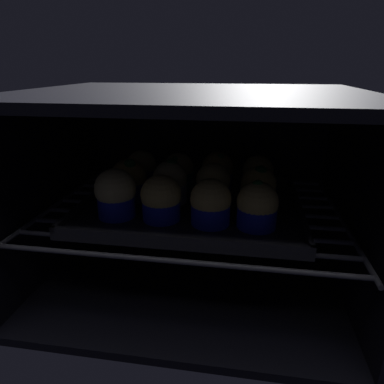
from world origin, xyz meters
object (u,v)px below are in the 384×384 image
(baking_tray, at_px, (192,205))
(muffin_row0_col2, at_px, (211,204))
(muffin_row1_col1, at_px, (170,183))
(muffin_row2_col3, at_px, (258,175))
(muffin_row0_col0, at_px, (116,194))
(muffin_row1_col3, at_px, (258,188))
(muffin_row1_col2, at_px, (213,185))
(muffin_row0_col1, at_px, (161,199))
(muffin_row1_col0, at_px, (129,181))
(muffin_row2_col2, at_px, (217,172))
(muffin_row0_col3, at_px, (257,206))
(muffin_row2_col0, at_px, (142,169))
(muffin_row2_col1, at_px, (178,172))

(baking_tray, relative_size, muffin_row0_col2, 5.18)
(muffin_row1_col1, height_order, muffin_row2_col3, muffin_row1_col1)
(muffin_row0_col2, relative_size, muffin_row2_col3, 1.01)
(muffin_row0_col0, relative_size, muffin_row1_col3, 1.06)
(muffin_row1_col2, bearing_deg, muffin_row0_col0, -152.39)
(muffin_row0_col2, bearing_deg, muffin_row0_col1, 177.10)
(baking_tray, height_order, muffin_row1_col0, muffin_row1_col0)
(muffin_row0_col1, xyz_separation_m, muffin_row2_col2, (0.08, 0.16, 0.00))
(baking_tray, relative_size, muffin_row0_col3, 5.06)
(muffin_row1_col1, relative_size, muffin_row2_col0, 1.09)
(muffin_row2_col0, bearing_deg, muffin_row2_col2, -0.08)
(muffin_row0_col0, bearing_deg, muffin_row1_col2, 27.61)
(muffin_row1_col0, bearing_deg, muffin_row0_col2, -27.02)
(muffin_row1_col0, distance_m, muffin_row2_col1, 0.11)
(muffin_row0_col2, distance_m, muffin_row1_col1, 0.12)
(muffin_row0_col2, relative_size, muffin_row1_col3, 0.96)
(muffin_row1_col1, bearing_deg, muffin_row1_col3, -0.12)
(muffin_row1_col1, height_order, muffin_row1_col2, muffin_row1_col1)
(baking_tray, height_order, muffin_row1_col3, muffin_row1_col3)
(muffin_row1_col0, distance_m, muffin_row1_col3, 0.24)
(baking_tray, distance_m, muffin_row2_col2, 0.10)
(muffin_row2_col3, bearing_deg, muffin_row1_col2, -136.42)
(muffin_row2_col0, xyz_separation_m, muffin_row2_col1, (0.08, -0.00, -0.00))
(muffin_row1_col0, height_order, muffin_row2_col2, muffin_row1_col0)
(baking_tray, distance_m, muffin_row1_col2, 0.06)
(muffin_row0_col3, xyz_separation_m, muffin_row2_col2, (-0.08, 0.16, 0.00))
(baking_tray, relative_size, muffin_row0_col0, 4.70)
(muffin_row0_col1, xyz_separation_m, muffin_row2_col1, (-0.00, 0.16, -0.00))
(muffin_row1_col2, bearing_deg, muffin_row2_col2, 89.48)
(muffin_row2_col2, bearing_deg, muffin_row0_col3, -64.69)
(muffin_row2_col2, bearing_deg, muffin_row0_col1, -115.93)
(muffin_row0_col3, bearing_deg, muffin_row1_col0, 160.68)
(muffin_row1_col1, bearing_deg, muffin_row0_col3, -27.67)
(muffin_row2_col2, distance_m, muffin_row2_col3, 0.08)
(muffin_row0_col2, relative_size, muffin_row2_col2, 0.97)
(muffin_row2_col0, height_order, muffin_row2_col3, muffin_row2_col0)
(muffin_row2_col0, bearing_deg, muffin_row1_col1, -45.84)
(baking_tray, bearing_deg, muffin_row2_col0, 145.48)
(muffin_row0_col0, xyz_separation_m, muffin_row2_col0, (-0.00, 0.16, -0.00))
(muffin_row0_col2, height_order, muffin_row1_col3, muffin_row1_col3)
(muffin_row1_col2, height_order, muffin_row2_col1, muffin_row1_col2)
(muffin_row0_col2, bearing_deg, muffin_row2_col2, 91.48)
(muffin_row0_col1, distance_m, muffin_row0_col3, 0.16)
(baking_tray, relative_size, muffin_row1_col2, 5.06)
(muffin_row2_col1, distance_m, muffin_row2_col2, 0.08)
(muffin_row1_col2, relative_size, muffin_row1_col3, 0.98)
(muffin_row2_col1, bearing_deg, muffin_row1_col3, -25.99)
(baking_tray, distance_m, muffin_row0_col2, 0.10)
(muffin_row0_col2, relative_size, muffin_row1_col1, 0.91)
(muffin_row0_col1, distance_m, muffin_row1_col2, 0.11)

